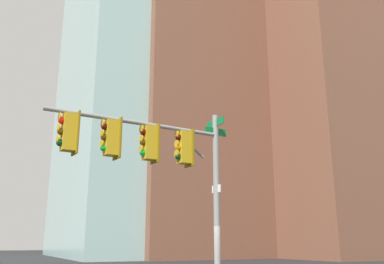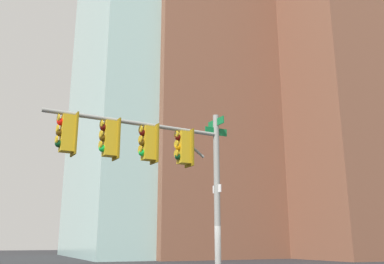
{
  "view_description": "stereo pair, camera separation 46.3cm",
  "coord_description": "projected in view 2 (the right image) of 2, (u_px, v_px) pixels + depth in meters",
  "views": [
    {
      "loc": [
        11.56,
        -6.8,
        2.04
      ],
      "look_at": [
        0.27,
        -1.02,
        5.38
      ],
      "focal_mm": 39.0,
      "sensor_mm": 36.0,
      "label": 1
    },
    {
      "loc": [
        11.76,
        -6.38,
        2.04
      ],
      "look_at": [
        0.27,
        -1.02,
        5.38
      ],
      "focal_mm": 39.0,
      "sensor_mm": 36.0,
      "label": 2
    }
  ],
  "objects": [
    {
      "name": "building_brick_nearside",
      "position": [
        199.0,
        112.0,
        63.58
      ],
      "size": [
        22.71,
        20.2,
        42.34
      ],
      "primitive_type": "cube",
      "color": "brown",
      "rests_on": "ground_plane"
    },
    {
      "name": "building_brick_farside",
      "position": [
        317.0,
        103.0,
        60.33
      ],
      "size": [
        22.41,
        14.12,
        43.0
      ],
      "primitive_type": "cube",
      "color": "brown",
      "rests_on": "ground_plane"
    },
    {
      "name": "signal_pole_assembly",
      "position": [
        153.0,
        155.0,
        12.26
      ],
      "size": [
        1.07,
        5.84,
        6.06
      ],
      "rotation": [
        0.0,
        0.0,
        4.79
      ],
      "color": "gray",
      "rests_on": "ground_plane"
    },
    {
      "name": "building_brick_midblock",
      "position": [
        208.0,
        149.0,
        65.69
      ],
      "size": [
        22.32,
        14.31,
        32.45
      ],
      "primitive_type": "cube",
      "color": "#845B47",
      "rests_on": "ground_plane"
    }
  ]
}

